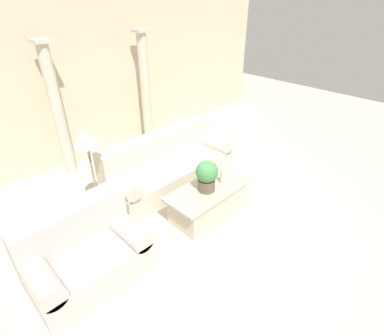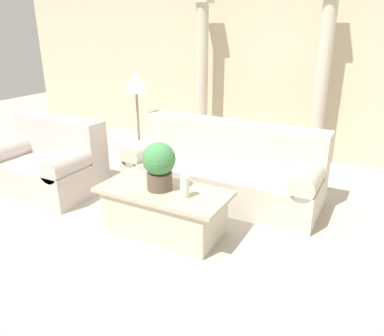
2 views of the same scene
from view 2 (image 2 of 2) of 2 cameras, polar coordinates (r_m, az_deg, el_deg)
ground_plane at (r=4.31m, az=-3.16°, el=-7.33°), size 16.00×16.00×0.00m
wall_back at (r=6.37m, az=10.26°, el=16.65°), size 10.00×0.06×3.20m
sofa_long at (r=4.70m, az=4.78°, el=-0.10°), size 2.42×0.89×0.92m
loveseat at (r=5.23m, az=-20.84°, el=0.88°), size 1.36×0.89×0.92m
coffee_table at (r=3.91m, az=-4.30°, el=-6.47°), size 1.35×0.65×0.48m
potted_plant at (r=3.73m, az=-5.04°, el=0.55°), size 0.33×0.33×0.49m
pillar_candle at (r=3.59m, az=-1.11°, el=-2.91°), size 0.09×0.09×0.21m
floor_lamp at (r=5.24m, az=-8.48°, el=11.65°), size 0.36×0.36×1.44m
column_left at (r=6.38m, az=1.51°, el=13.71°), size 0.28×0.28×2.42m
column_right at (r=5.78m, az=19.04°, el=11.86°), size 0.28×0.28×2.42m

